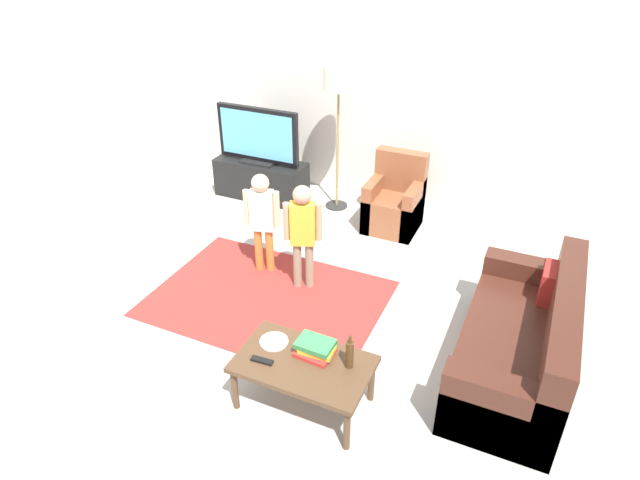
# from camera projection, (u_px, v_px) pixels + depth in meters

# --- Properties ---
(ground) EXTENTS (7.80, 7.80, 0.00)m
(ground) POSITION_uv_depth(u_px,v_px,m) (292.00, 333.00, 4.94)
(ground) COLOR #B2ADA3
(wall_back) EXTENTS (6.00, 0.12, 2.70)m
(wall_back) POSITION_uv_depth(u_px,v_px,m) (403.00, 97.00, 6.58)
(wall_back) COLOR silver
(wall_back) RESTS_ON ground
(wall_left) EXTENTS (0.12, 6.00, 2.70)m
(wall_left) POSITION_uv_depth(u_px,v_px,m) (12.00, 141.00, 5.31)
(wall_left) COLOR silver
(wall_left) RESTS_ON ground
(area_rug) EXTENTS (2.20, 1.60, 0.01)m
(area_rug) POSITION_uv_depth(u_px,v_px,m) (267.00, 298.00, 5.38)
(area_rug) COLOR #9E2D28
(area_rug) RESTS_ON ground
(tv_stand) EXTENTS (1.20, 0.44, 0.50)m
(tv_stand) POSITION_uv_depth(u_px,v_px,m) (261.00, 180.00, 7.18)
(tv_stand) COLOR black
(tv_stand) RESTS_ON ground
(tv) EXTENTS (1.10, 0.28, 0.71)m
(tv) POSITION_uv_depth(u_px,v_px,m) (258.00, 136.00, 6.85)
(tv) COLOR black
(tv) RESTS_ON tv_stand
(couch) EXTENTS (0.80, 1.80, 0.86)m
(couch) POSITION_uv_depth(u_px,v_px,m) (525.00, 346.00, 4.36)
(couch) COLOR #472319
(couch) RESTS_ON ground
(armchair) EXTENTS (0.60, 0.60, 0.90)m
(armchair) POSITION_uv_depth(u_px,v_px,m) (395.00, 204.00, 6.47)
(armchair) COLOR brown
(armchair) RESTS_ON ground
(floor_lamp) EXTENTS (0.36, 0.36, 1.78)m
(floor_lamp) POSITION_uv_depth(u_px,v_px,m) (339.00, 86.00, 6.27)
(floor_lamp) COLOR #262626
(floor_lamp) RESTS_ON ground
(child_near_tv) EXTENTS (0.35, 0.19, 1.09)m
(child_near_tv) POSITION_uv_depth(u_px,v_px,m) (262.00, 215.00, 5.48)
(child_near_tv) COLOR orange
(child_near_tv) RESTS_ON ground
(child_center) EXTENTS (0.35, 0.21, 1.11)m
(child_center) POSITION_uv_depth(u_px,v_px,m) (303.00, 228.00, 5.23)
(child_center) COLOR gray
(child_center) RESTS_ON ground
(coffee_table) EXTENTS (1.00, 0.60, 0.42)m
(coffee_table) POSITION_uv_depth(u_px,v_px,m) (304.00, 367.00, 4.05)
(coffee_table) COLOR #513823
(coffee_table) RESTS_ON ground
(book_stack) EXTENTS (0.29, 0.24, 0.10)m
(book_stack) POSITION_uv_depth(u_px,v_px,m) (316.00, 348.00, 4.08)
(book_stack) COLOR red
(book_stack) RESTS_ON coffee_table
(bottle) EXTENTS (0.06, 0.06, 0.29)m
(bottle) POSITION_uv_depth(u_px,v_px,m) (350.00, 354.00, 3.92)
(bottle) COLOR #4C3319
(bottle) RESTS_ON coffee_table
(tv_remote) EXTENTS (0.17, 0.06, 0.02)m
(tv_remote) POSITION_uv_depth(u_px,v_px,m) (262.00, 360.00, 4.02)
(tv_remote) COLOR black
(tv_remote) RESTS_ON coffee_table
(plate) EXTENTS (0.22, 0.22, 0.02)m
(plate) POSITION_uv_depth(u_px,v_px,m) (274.00, 342.00, 4.20)
(plate) COLOR white
(plate) RESTS_ON coffee_table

